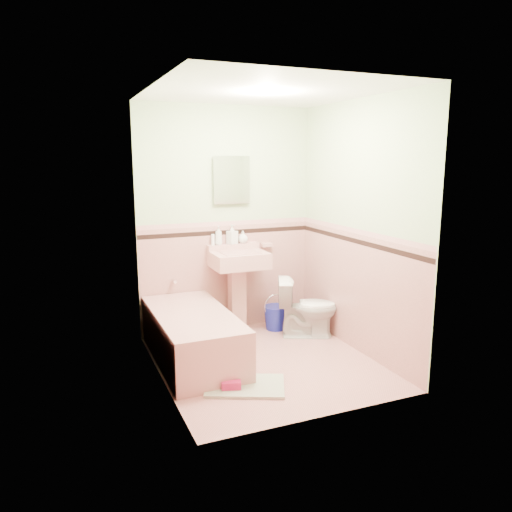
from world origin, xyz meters
name	(u,v)px	position (x,y,z in m)	size (l,w,h in m)	color
floor	(266,362)	(0.00, 0.00, 0.00)	(2.20, 2.20, 0.00)	tan
ceiling	(267,91)	(0.00, 0.00, 2.50)	(2.20, 2.20, 0.00)	white
wall_back	(227,221)	(0.00, 1.10, 1.25)	(2.50, 2.50, 0.00)	#F7E8C9
wall_front	(329,255)	(0.00, -1.10, 1.25)	(2.50, 2.50, 0.00)	#F7E8C9
wall_left	(158,241)	(-1.00, 0.00, 1.25)	(2.50, 2.50, 0.00)	#F7E8C9
wall_right	(359,228)	(1.00, 0.00, 1.25)	(2.50, 2.50, 0.00)	#F7E8C9
wainscot_back	(228,277)	(0.00, 1.09, 0.60)	(2.00, 2.00, 0.00)	tan
wainscot_front	(326,341)	(0.00, -1.09, 0.60)	(2.00, 2.00, 0.00)	tan
wainscot_left	(162,315)	(-0.99, 0.00, 0.60)	(2.20, 2.20, 0.00)	tan
wainscot_right	(355,292)	(0.99, 0.00, 0.60)	(2.20, 2.20, 0.00)	tan
accent_back	(227,232)	(0.00, 1.08, 1.12)	(2.00, 2.00, 0.00)	black
accent_front	(327,273)	(0.00, -1.08, 1.12)	(2.00, 2.00, 0.00)	black
accent_left	(160,256)	(-0.98, 0.00, 1.12)	(2.20, 2.20, 0.00)	black
accent_right	(357,241)	(0.98, 0.00, 1.12)	(2.20, 2.20, 0.00)	black
cap_back	(227,223)	(0.00, 1.08, 1.22)	(2.00, 2.00, 0.00)	tan
cap_front	(328,259)	(0.00, -1.08, 1.22)	(2.00, 2.00, 0.00)	tan
cap_left	(160,244)	(-0.98, 0.00, 1.22)	(2.20, 2.20, 0.00)	tan
cap_right	(357,231)	(0.98, 0.00, 1.22)	(2.20, 2.20, 0.00)	tan
bathtub	(193,338)	(-0.63, 0.33, 0.23)	(0.70, 1.50, 0.45)	tan
tub_faucet	(174,281)	(-0.63, 1.05, 0.63)	(0.04, 0.04, 0.12)	silver
sink	(239,293)	(0.05, 0.86, 0.47)	(0.59, 0.49, 0.93)	tan
sink_faucet	(234,248)	(0.05, 1.00, 0.95)	(0.02, 0.02, 0.10)	silver
medicine_cabinet	(231,180)	(0.05, 1.07, 1.70)	(0.38, 0.04, 0.48)	white
soap_dish	(266,245)	(0.47, 1.06, 0.95)	(0.13, 0.07, 0.04)	tan
soap_bottle_left	(219,235)	(-0.12, 1.04, 1.10)	(0.08, 0.08, 0.21)	#B2B2B2
soap_bottle_mid	(232,234)	(0.04, 1.04, 1.10)	(0.10, 0.10, 0.21)	#B2B2B2
soap_bottle_right	(243,237)	(0.17, 1.04, 1.06)	(0.11, 0.11, 0.14)	#B2B2B2
tube	(213,240)	(-0.18, 1.04, 1.05)	(0.04, 0.04, 0.12)	white
toilet	(307,307)	(0.71, 0.50, 0.32)	(0.36, 0.64, 0.65)	white
bucket	(276,318)	(0.49, 0.83, 0.14)	(0.27, 0.27, 0.27)	navy
bath_mat	(245,386)	(-0.38, -0.41, 0.01)	(0.66, 0.44, 0.03)	gray
shoe	(231,385)	(-0.52, -0.45, 0.06)	(0.16, 0.08, 0.07)	#BF1E59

